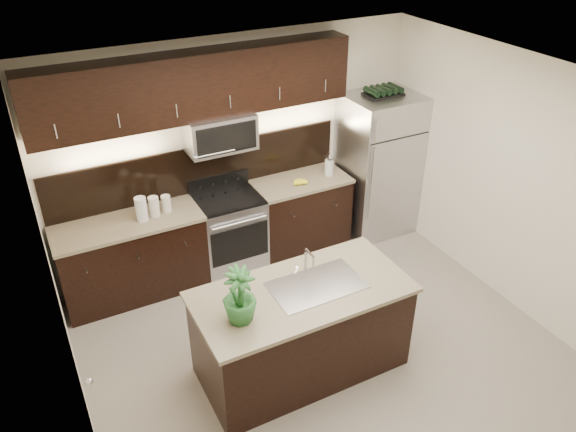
# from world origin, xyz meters

# --- Properties ---
(ground) EXTENTS (4.50, 4.50, 0.00)m
(ground) POSITION_xyz_m (0.00, 0.00, 0.00)
(ground) COLOR gray
(ground) RESTS_ON ground
(room_walls) EXTENTS (4.52, 4.02, 2.71)m
(room_walls) POSITION_xyz_m (-0.11, -0.04, 1.70)
(room_walls) COLOR silver
(room_walls) RESTS_ON ground
(counter_run) EXTENTS (3.51, 0.65, 0.94)m
(counter_run) POSITION_xyz_m (-0.46, 1.69, 0.47)
(counter_run) COLOR black
(counter_run) RESTS_ON ground
(upper_fixtures) EXTENTS (3.49, 0.40, 1.66)m
(upper_fixtures) POSITION_xyz_m (-0.43, 1.84, 2.14)
(upper_fixtures) COLOR black
(upper_fixtures) RESTS_ON counter_run
(island) EXTENTS (1.96, 0.96, 0.94)m
(island) POSITION_xyz_m (-0.31, -0.21, 0.47)
(island) COLOR black
(island) RESTS_ON ground
(sink_faucet) EXTENTS (0.84, 0.50, 0.28)m
(sink_faucet) POSITION_xyz_m (-0.16, -0.20, 0.96)
(sink_faucet) COLOR silver
(sink_faucet) RESTS_ON island
(refrigerator) EXTENTS (0.89, 0.81, 1.85)m
(refrigerator) POSITION_xyz_m (1.80, 1.63, 0.93)
(refrigerator) COLOR #B2B2B7
(refrigerator) RESTS_ON ground
(wine_rack) EXTENTS (0.46, 0.28, 0.11)m
(wine_rack) POSITION_xyz_m (1.80, 1.63, 1.90)
(wine_rack) COLOR black
(wine_rack) RESTS_ON refrigerator
(plant) EXTENTS (0.37, 0.37, 0.50)m
(plant) POSITION_xyz_m (-0.95, -0.31, 1.19)
(plant) COLOR #255E27
(plant) RESTS_ON island
(canisters) EXTENTS (0.40, 0.18, 0.27)m
(canisters) POSITION_xyz_m (-1.14, 1.66, 1.06)
(canisters) COLOR silver
(canisters) RESTS_ON counter_run
(french_press) EXTENTS (0.11, 0.11, 0.32)m
(french_press) POSITION_xyz_m (1.08, 1.64, 1.06)
(french_press) COLOR silver
(french_press) RESTS_ON counter_run
(bananas) EXTENTS (0.21, 0.18, 0.06)m
(bananas) POSITION_xyz_m (0.60, 1.61, 0.97)
(bananas) COLOR yellow
(bananas) RESTS_ON counter_run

